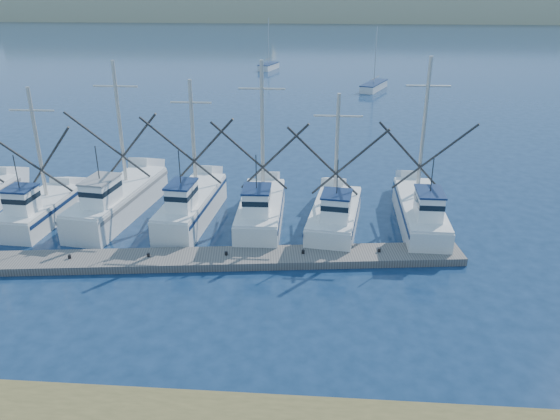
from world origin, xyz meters
name	(u,v)px	position (x,y,z in m)	size (l,w,h in m)	color
ground	(356,345)	(0.00, 0.00, 0.00)	(500.00, 500.00, 0.00)	#0D223D
floating_dock	(168,260)	(-9.36, 6.18, 0.20)	(30.73, 2.05, 0.41)	#68635D
dune_ridge	(329,5)	(0.00, 210.00, 5.00)	(360.00, 60.00, 10.00)	tan
trawler_fleet	(190,208)	(-9.36, 11.27, 0.98)	(30.16, 9.60, 9.70)	silver
sailboat_near	(374,86)	(5.22, 56.45, 0.49)	(4.18, 6.95, 8.10)	silver
sailboat_far	(269,66)	(-10.65, 73.68, 0.50)	(3.20, 5.34, 8.10)	silver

